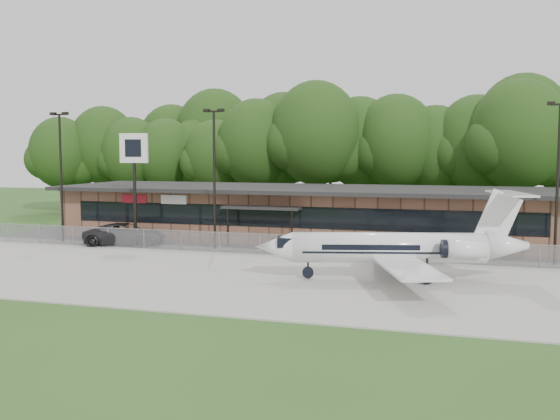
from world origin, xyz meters
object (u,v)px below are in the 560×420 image
(suv, at_px, (126,234))
(pole_sign, at_px, (134,160))
(business_jet, at_px, (398,249))
(terminal, at_px, (306,213))

(suv, xyz_separation_m, pole_sign, (0.62, 0.44, 5.69))
(business_jet, distance_m, suv, 22.67)
(terminal, height_order, business_jet, business_jet)
(suv, relative_size, pole_sign, 0.72)
(suv, bearing_deg, terminal, -73.05)
(suv, bearing_deg, pole_sign, -69.41)
(business_jet, relative_size, suv, 2.44)
(pole_sign, bearing_deg, business_jet, -24.56)
(suv, distance_m, pole_sign, 5.74)
(terminal, distance_m, pole_sign, 14.38)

